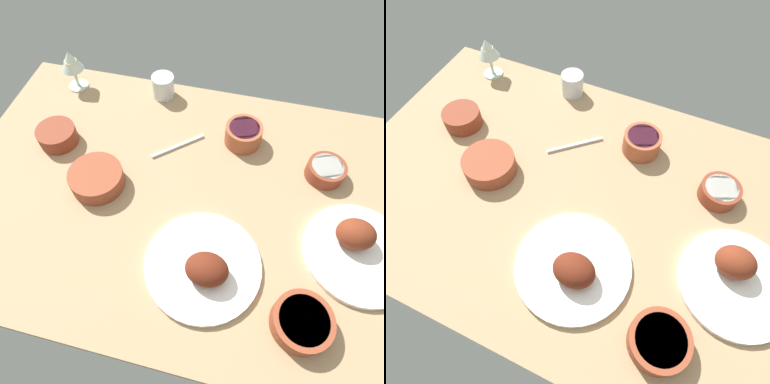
{
  "view_description": "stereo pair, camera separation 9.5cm",
  "coord_description": "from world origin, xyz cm",
  "views": [
    {
      "loc": [
        12.07,
        -49.38,
        86.41
      ],
      "look_at": [
        0.0,
        0.0,
        6.0
      ],
      "focal_mm": 31.5,
      "sensor_mm": 36.0,
      "label": 1
    },
    {
      "loc": [
        21.05,
        -46.27,
        86.41
      ],
      "look_at": [
        0.0,
        0.0,
        6.0
      ],
      "focal_mm": 31.5,
      "sensor_mm": 36.0,
      "label": 2
    }
  ],
  "objects": [
    {
      "name": "water_tumbler",
      "position": [
        -19.61,
        38.43,
        7.89
      ],
      "size": [
        7.63,
        7.63,
        7.79
      ],
      "primitive_type": "cylinder",
      "color": "silver",
      "rests_on": "dining_table"
    },
    {
      "name": "plate_center_main",
      "position": [
        45.04,
        -6.33,
        6.22
      ],
      "size": [
        28.27,
        28.27,
        9.05
      ],
      "color": "white",
      "rests_on": "dining_table"
    },
    {
      "name": "plate_far_side",
      "position": [
        8.09,
        -20.6,
        6.09
      ],
      "size": [
        29.51,
        29.51,
        8.45
      ],
      "color": "white",
      "rests_on": "dining_table"
    },
    {
      "name": "bowl_soup",
      "position": [
        -45.99,
        10.01,
        6.9
      ],
      "size": [
        12.04,
        12.04,
        5.31
      ],
      "color": "brown",
      "rests_on": "dining_table"
    },
    {
      "name": "wine_glass",
      "position": [
        -50.81,
        35.62,
        13.93
      ],
      "size": [
        7.6,
        7.6,
        14.0
      ],
      "color": "silver",
      "rests_on": "dining_table"
    },
    {
      "name": "bowl_pasta",
      "position": [
        32.34,
        -28.24,
        6.82
      ],
      "size": [
        13.78,
        13.78,
        5.16
      ],
      "color": "brown",
      "rests_on": "dining_table"
    },
    {
      "name": "fork_loose",
      "position": [
        -8.56,
        16.63,
        4.4
      ],
      "size": [
        14.21,
        12.96,
        0.8
      ],
      "primitive_type": "cube",
      "rotation": [
        0.0,
        0.0,
        3.88
      ],
      "color": "silver",
      "rests_on": "dining_table"
    },
    {
      "name": "bowl_cream",
      "position": [
        36.35,
        16.28,
        6.58
      ],
      "size": [
        11.15,
        11.15,
        4.7
      ],
      "color": "brown",
      "rests_on": "dining_table"
    },
    {
      "name": "dining_table",
      "position": [
        0.0,
        0.0,
        2.0
      ],
      "size": [
        140.0,
        90.0,
        4.0
      ],
      "primitive_type": "cube",
      "color": "tan",
      "rests_on": "ground"
    },
    {
      "name": "bowl_onions",
      "position": [
        10.72,
        23.68,
        7.51
      ],
      "size": [
        11.48,
        11.48,
        6.5
      ],
      "color": "#A35133",
      "rests_on": "dining_table"
    },
    {
      "name": "bowl_sauce",
      "position": [
        -27.65,
        -2.45,
        6.92
      ],
      "size": [
        15.49,
        15.49,
        5.36
      ],
      "color": "brown",
      "rests_on": "dining_table"
    }
  ]
}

